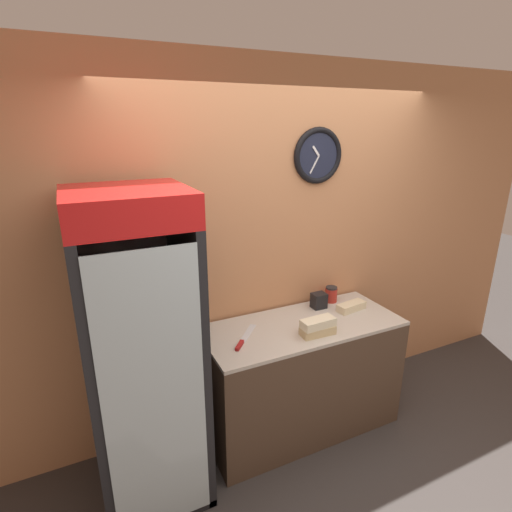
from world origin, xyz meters
The scene contains 9 objects.
wall_back centered at (0.00, 1.22, 1.36)m, with size 5.20×0.10×2.70m.
prep_counter centered at (0.00, 0.86, 0.44)m, with size 1.46×0.62×0.88m.
beverage_cooler centered at (-1.15, 0.86, 1.05)m, with size 0.63×0.72×1.94m.
sandwich_stack_bottom centered at (0.01, 0.69, 0.91)m, with size 0.24×0.11×0.06m.
sandwich_stack_middle centered at (0.01, 0.69, 0.97)m, with size 0.24×0.11×0.06m.
sandwich_flat_left centered at (0.46, 0.90, 0.91)m, with size 0.25×0.13×0.06m.
chefs_knife centered at (-0.49, 0.82, 0.89)m, with size 0.27×0.30×0.02m.
condiment_jar centered at (0.41, 1.10, 0.94)m, with size 0.10×0.10×0.13m.
napkin_dispenser centered at (0.26, 1.04, 0.94)m, with size 0.11×0.09×0.12m.
Camera 1 is at (-1.41, -1.33, 2.25)m, focal length 28.00 mm.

